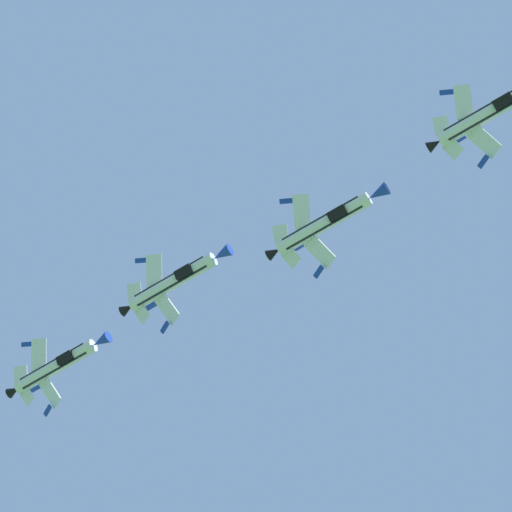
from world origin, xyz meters
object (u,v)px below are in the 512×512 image
at_px(fighter_jet_left_wing, 490,113).
at_px(fighter_jet_left_outer, 174,281).
at_px(fighter_jet_right_wing, 326,223).
at_px(fighter_jet_right_outer, 57,366).

height_order(fighter_jet_left_wing, fighter_jet_left_outer, fighter_jet_left_wing).
bearing_deg(fighter_jet_left_outer, fighter_jet_right_wing, 95.36).
xyz_separation_m(fighter_jet_left_wing, fighter_jet_right_outer, (-44.25, 42.41, -0.74)).
distance_m(fighter_jet_left_outer, fighter_jet_right_outer, 19.82).
xyz_separation_m(fighter_jet_left_wing, fighter_jet_left_outer, (-31.50, 27.24, -1.14)).
height_order(fighter_jet_right_wing, fighter_jet_right_outer, fighter_jet_right_outer).
distance_m(fighter_jet_left_wing, fighter_jet_right_wing, 21.97).
xyz_separation_m(fighter_jet_left_wing, fighter_jet_right_wing, (-15.72, 14.87, -3.77)).
distance_m(fighter_jet_right_wing, fighter_jet_left_outer, 20.22).
xyz_separation_m(fighter_jet_right_wing, fighter_jet_right_outer, (-28.53, 27.54, 3.03)).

